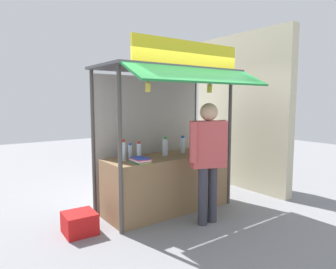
{
  "coord_description": "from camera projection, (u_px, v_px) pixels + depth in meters",
  "views": [
    {
      "loc": [
        -2.9,
        -3.99,
        1.82
      ],
      "look_at": [
        0.0,
        0.0,
        1.27
      ],
      "focal_mm": 32.65,
      "sensor_mm": 36.0,
      "label": 1
    }
  ],
  "objects": [
    {
      "name": "water_bottle_rear_center",
      "position": [
        130.0,
        151.0,
        4.79
      ],
      "size": [
        0.07,
        0.07,
        0.24
      ],
      "color": "silver",
      "rests_on": "stall_counter"
    },
    {
      "name": "magazine_stack_back_left",
      "position": [
        200.0,
        152.0,
        5.13
      ],
      "size": [
        0.25,
        0.32,
        0.08
      ],
      "color": "yellow",
      "rests_on": "stall_counter"
    },
    {
      "name": "water_bottle_front_right",
      "position": [
        139.0,
        151.0,
        4.74
      ],
      "size": [
        0.08,
        0.08,
        0.27
      ],
      "color": "silver",
      "rests_on": "stall_counter"
    },
    {
      "name": "water_bottle_right",
      "position": [
        123.0,
        151.0,
        4.6
      ],
      "size": [
        0.09,
        0.09,
        0.32
      ],
      "color": "silver",
      "rests_on": "stall_counter"
    },
    {
      "name": "water_bottle_front_left",
      "position": [
        183.0,
        145.0,
        5.22
      ],
      "size": [
        0.08,
        0.08,
        0.3
      ],
      "color": "silver",
      "rests_on": "stall_counter"
    },
    {
      "name": "neighbour_wall",
      "position": [
        240.0,
        112.0,
        6.38
      ],
      "size": [
        0.2,
        2.4,
        3.16
      ],
      "primitive_type": "cube",
      "color": "beige",
      "rests_on": "ground"
    },
    {
      "name": "water_bottle_mid_left",
      "position": [
        165.0,
        147.0,
        5.0
      ],
      "size": [
        0.09,
        0.09,
        0.31
      ],
      "color": "silver",
      "rests_on": "stall_counter"
    },
    {
      "name": "ground_plane",
      "position": [
        168.0,
        210.0,
        5.11
      ],
      "size": [
        20.0,
        20.0,
        0.0
      ],
      "primitive_type": "plane",
      "color": "gray"
    },
    {
      "name": "banana_bunch_rightmost",
      "position": [
        210.0,
        88.0,
        4.78
      ],
      "size": [
        0.11,
        0.11,
        0.26
      ],
      "color": "#332D23"
    },
    {
      "name": "stall_counter",
      "position": [
        168.0,
        183.0,
        5.05
      ],
      "size": [
        2.11,
        0.73,
        0.92
      ],
      "primitive_type": "cube",
      "color": "olive",
      "rests_on": "ground"
    },
    {
      "name": "plastic_crate",
      "position": [
        80.0,
        223.0,
        4.18
      ],
      "size": [
        0.44,
        0.44,
        0.29
      ],
      "primitive_type": "cube",
      "rotation": [
        0.0,
        0.0,
        -0.05
      ],
      "color": "red",
      "rests_on": "ground"
    },
    {
      "name": "magazine_stack_back_right",
      "position": [
        217.0,
        150.0,
        5.25
      ],
      "size": [
        0.2,
        0.29,
        0.1
      ],
      "color": "white",
      "rests_on": "stall_counter"
    },
    {
      "name": "vendor_person",
      "position": [
        208.0,
        152.0,
        4.43
      ],
      "size": [
        0.67,
        0.39,
        1.78
      ],
      "rotation": [
        0.0,
        0.0,
        2.75
      ],
      "color": "#383842",
      "rests_on": "ground"
    },
    {
      "name": "magazine_stack_center",
      "position": [
        140.0,
        160.0,
        4.45
      ],
      "size": [
        0.23,
        0.32,
        0.07
      ],
      "color": "green",
      "rests_on": "stall_counter"
    },
    {
      "name": "stall_structure",
      "position": [
        163.0,
        111.0,
        5.05
      ],
      "size": [
        2.31,
        1.66,
        2.67
      ],
      "color": "#4C4742",
      "rests_on": "ground"
    },
    {
      "name": "banana_bunch_inner_left",
      "position": [
        148.0,
        87.0,
        4.11
      ],
      "size": [
        0.09,
        0.1,
        0.26
      ],
      "color": "#332D23"
    }
  ]
}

